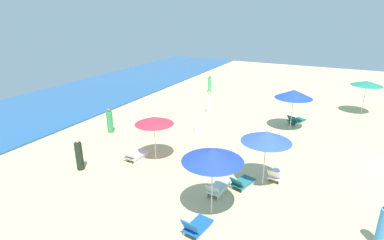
{
  "coord_description": "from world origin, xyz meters",
  "views": [
    {
      "loc": [
        -16.18,
        3.7,
        7.37
      ],
      "look_at": [
        -0.95,
        11.4,
        1.3
      ],
      "focal_mm": 28.71,
      "sensor_mm": 36.0,
      "label": 1
    }
  ],
  "objects_px": {
    "umbrella_1": "(154,120)",
    "lounge_chair_1_0": "(136,155)",
    "lounge_chair_4_1": "(276,175)",
    "umbrella_3": "(294,94)",
    "lounge_chair_4_0": "(242,183)",
    "umbrella_0": "(213,155)",
    "cooler_box_1": "(196,129)",
    "beachgoer_0": "(210,84)",
    "beachgoer_3": "(209,103)",
    "beachgoer_2": "(384,227)",
    "umbrella_2": "(367,83)",
    "umbrella_4": "(266,137)",
    "lounge_chair_0_1": "(196,227)",
    "beachgoer_1": "(110,121)",
    "lounge_chair_0_0": "(217,188)",
    "lounge_chair_3_0": "(296,120)",
    "beachgoer_4": "(79,155)"
  },
  "relations": [
    {
      "from": "umbrella_0",
      "to": "umbrella_3",
      "type": "distance_m",
      "value": 10.61
    },
    {
      "from": "lounge_chair_0_0",
      "to": "beachgoer_0",
      "type": "height_order",
      "value": "beachgoer_0"
    },
    {
      "from": "umbrella_0",
      "to": "cooler_box_1",
      "type": "height_order",
      "value": "umbrella_0"
    },
    {
      "from": "lounge_chair_1_0",
      "to": "cooler_box_1",
      "type": "xyz_separation_m",
      "value": [
        4.9,
        -1.16,
        -0.05
      ]
    },
    {
      "from": "lounge_chair_1_0",
      "to": "umbrella_4",
      "type": "distance_m",
      "value": 6.94
    },
    {
      "from": "umbrella_3",
      "to": "beachgoer_2",
      "type": "distance_m",
      "value": 10.84
    },
    {
      "from": "lounge_chair_0_1",
      "to": "umbrella_3",
      "type": "relative_size",
      "value": 0.48
    },
    {
      "from": "lounge_chair_4_0",
      "to": "cooler_box_1",
      "type": "bearing_deg",
      "value": -31.72
    },
    {
      "from": "lounge_chair_4_1",
      "to": "cooler_box_1",
      "type": "height_order",
      "value": "lounge_chair_4_1"
    },
    {
      "from": "umbrella_1",
      "to": "beachgoer_4",
      "type": "height_order",
      "value": "umbrella_1"
    },
    {
      "from": "lounge_chair_0_0",
      "to": "lounge_chair_1_0",
      "type": "xyz_separation_m",
      "value": [
        0.98,
        5.03,
        -0.01
      ]
    },
    {
      "from": "lounge_chair_3_0",
      "to": "beachgoer_0",
      "type": "distance_m",
      "value": 10.22
    },
    {
      "from": "umbrella_0",
      "to": "lounge_chair_4_0",
      "type": "relative_size",
      "value": 2.02
    },
    {
      "from": "lounge_chair_0_1",
      "to": "umbrella_4",
      "type": "height_order",
      "value": "umbrella_4"
    },
    {
      "from": "umbrella_1",
      "to": "lounge_chair_1_0",
      "type": "height_order",
      "value": "umbrella_1"
    },
    {
      "from": "lounge_chair_0_0",
      "to": "beachgoer_3",
      "type": "distance_m",
      "value": 10.97
    },
    {
      "from": "lounge_chair_0_1",
      "to": "lounge_chair_1_0",
      "type": "height_order",
      "value": "lounge_chair_0_1"
    },
    {
      "from": "beachgoer_2",
      "to": "cooler_box_1",
      "type": "height_order",
      "value": "beachgoer_2"
    },
    {
      "from": "umbrella_0",
      "to": "lounge_chair_3_0",
      "type": "height_order",
      "value": "umbrella_0"
    },
    {
      "from": "umbrella_2",
      "to": "beachgoer_0",
      "type": "distance_m",
      "value": 12.98
    },
    {
      "from": "lounge_chair_4_0",
      "to": "beachgoer_2",
      "type": "relative_size",
      "value": 0.81
    },
    {
      "from": "lounge_chair_0_1",
      "to": "lounge_chair_4_1",
      "type": "relative_size",
      "value": 1.01
    },
    {
      "from": "beachgoer_3",
      "to": "beachgoer_4",
      "type": "bearing_deg",
      "value": -38.71
    },
    {
      "from": "lounge_chair_0_1",
      "to": "umbrella_1",
      "type": "xyz_separation_m",
      "value": [
        4.24,
        4.46,
        1.87
      ]
    },
    {
      "from": "beachgoer_0",
      "to": "beachgoer_3",
      "type": "distance_m",
      "value": 6.19
    },
    {
      "from": "umbrella_2",
      "to": "beachgoer_0",
      "type": "height_order",
      "value": "umbrella_2"
    },
    {
      "from": "lounge_chair_3_0",
      "to": "umbrella_4",
      "type": "distance_m",
      "value": 9.09
    },
    {
      "from": "lounge_chair_4_0",
      "to": "beachgoer_1",
      "type": "distance_m",
      "value": 9.95
    },
    {
      "from": "lounge_chair_3_0",
      "to": "beachgoer_2",
      "type": "relative_size",
      "value": 0.92
    },
    {
      "from": "umbrella_4",
      "to": "beachgoer_1",
      "type": "relative_size",
      "value": 1.61
    },
    {
      "from": "umbrella_3",
      "to": "lounge_chair_4_1",
      "type": "relative_size",
      "value": 2.1
    },
    {
      "from": "umbrella_3",
      "to": "beachgoer_0",
      "type": "height_order",
      "value": "umbrella_3"
    },
    {
      "from": "lounge_chair_4_0",
      "to": "umbrella_1",
      "type": "bearing_deg",
      "value": 7.61
    },
    {
      "from": "lounge_chair_4_0",
      "to": "beachgoer_2",
      "type": "xyz_separation_m",
      "value": [
        -1.41,
        -5.21,
        0.53
      ]
    },
    {
      "from": "lounge_chair_0_0",
      "to": "lounge_chair_0_1",
      "type": "xyz_separation_m",
      "value": [
        -2.7,
        -0.32,
        0.03
      ]
    },
    {
      "from": "umbrella_0",
      "to": "beachgoer_3",
      "type": "relative_size",
      "value": 1.61
    },
    {
      "from": "umbrella_3",
      "to": "lounge_chair_4_0",
      "type": "relative_size",
      "value": 1.97
    },
    {
      "from": "lounge_chair_1_0",
      "to": "beachgoer_3",
      "type": "xyz_separation_m",
      "value": [
        8.88,
        -0.26,
        0.55
      ]
    },
    {
      "from": "lounge_chair_4_1",
      "to": "cooler_box_1",
      "type": "relative_size",
      "value": 2.64
    },
    {
      "from": "lounge_chair_0_0",
      "to": "beachgoer_4",
      "type": "relative_size",
      "value": 0.91
    },
    {
      "from": "lounge_chair_0_0",
      "to": "lounge_chair_1_0",
      "type": "distance_m",
      "value": 5.13
    },
    {
      "from": "lounge_chair_3_0",
      "to": "beachgoer_3",
      "type": "height_order",
      "value": "beachgoer_3"
    },
    {
      "from": "umbrella_2",
      "to": "umbrella_4",
      "type": "relative_size",
      "value": 0.99
    },
    {
      "from": "lounge_chair_4_1",
      "to": "umbrella_3",
      "type": "bearing_deg",
      "value": -80.56
    },
    {
      "from": "lounge_chair_0_1",
      "to": "beachgoer_1",
      "type": "bearing_deg",
      "value": -25.83
    },
    {
      "from": "lounge_chair_0_0",
      "to": "beachgoer_2",
      "type": "xyz_separation_m",
      "value": [
        -0.54,
        -6.02,
        0.53
      ]
    },
    {
      "from": "lounge_chair_1_0",
      "to": "beachgoer_0",
      "type": "distance_m",
      "value": 14.75
    },
    {
      "from": "umbrella_1",
      "to": "lounge_chair_1_0",
      "type": "xyz_separation_m",
      "value": [
        -0.55,
        0.89,
        -1.91
      ]
    },
    {
      "from": "lounge_chair_4_1",
      "to": "umbrella_2",
      "type": "bearing_deg",
      "value": -101.41
    },
    {
      "from": "lounge_chair_1_0",
      "to": "umbrella_2",
      "type": "distance_m",
      "value": 17.74
    }
  ]
}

